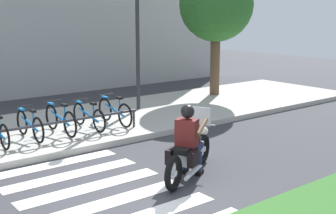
# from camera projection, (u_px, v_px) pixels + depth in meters

# --- Properties ---
(ground_plane) EXTENTS (48.00, 48.00, 0.00)m
(ground_plane) POSITION_uv_depth(u_px,v_px,m) (122.00, 199.00, 7.71)
(ground_plane) COLOR #38383D
(sidewalk) EXTENTS (24.00, 4.40, 0.15)m
(sidewalk) POSITION_uv_depth(u_px,v_px,m) (19.00, 135.00, 11.49)
(sidewalk) COLOR #B7B2A8
(sidewalk) RESTS_ON ground
(crosswalk_stripe_2) EXTENTS (2.80, 0.40, 0.01)m
(crosswalk_stripe_2) POSITION_uv_depth(u_px,v_px,m) (114.00, 201.00, 7.62)
(crosswalk_stripe_2) COLOR white
(crosswalk_stripe_2) RESTS_ON ground
(crosswalk_stripe_3) EXTENTS (2.80, 0.40, 0.01)m
(crosswalk_stripe_3) POSITION_uv_depth(u_px,v_px,m) (91.00, 187.00, 8.23)
(crosswalk_stripe_3) COLOR white
(crosswalk_stripe_3) RESTS_ON ground
(crosswalk_stripe_4) EXTENTS (2.80, 0.40, 0.01)m
(crosswalk_stripe_4) POSITION_uv_depth(u_px,v_px,m) (71.00, 175.00, 8.85)
(crosswalk_stripe_4) COLOR white
(crosswalk_stripe_4) RESTS_ON ground
(crosswalk_stripe_5) EXTENTS (2.80, 0.40, 0.01)m
(crosswalk_stripe_5) POSITION_uv_depth(u_px,v_px,m) (54.00, 164.00, 9.47)
(crosswalk_stripe_5) COLOR white
(crosswalk_stripe_5) RESTS_ON ground
(motorcycle) EXTENTS (2.03, 1.18, 1.24)m
(motorcycle) POSITION_uv_depth(u_px,v_px,m) (190.00, 153.00, 8.71)
(motorcycle) COLOR black
(motorcycle) RESTS_ON ground
(rider) EXTENTS (0.77, 0.71, 1.45)m
(rider) POSITION_uv_depth(u_px,v_px,m) (188.00, 136.00, 8.57)
(rider) COLOR #591919
(rider) RESTS_ON ground
(bicycle_4) EXTENTS (0.48, 1.60, 0.76)m
(bicycle_4) POSITION_uv_depth(u_px,v_px,m) (30.00, 125.00, 10.74)
(bicycle_4) COLOR black
(bicycle_4) RESTS_ON sidewalk
(bicycle_5) EXTENTS (0.48, 1.69, 0.80)m
(bicycle_5) POSITION_uv_depth(u_px,v_px,m) (60.00, 120.00, 11.21)
(bicycle_5) COLOR black
(bicycle_5) RESTS_ON sidewalk
(bicycle_6) EXTENTS (0.48, 1.66, 0.74)m
(bicycle_6) POSITION_uv_depth(u_px,v_px,m) (89.00, 116.00, 11.69)
(bicycle_6) COLOR black
(bicycle_6) RESTS_ON sidewalk
(bicycle_7) EXTENTS (0.48, 1.66, 0.79)m
(bicycle_7) POSITION_uv_depth(u_px,v_px,m) (115.00, 111.00, 12.16)
(bicycle_7) COLOR black
(bicycle_7) RESTS_ON sidewalk
(bike_rack) EXTENTS (6.12, 0.07, 0.49)m
(bike_rack) POSITION_uv_depth(u_px,v_px,m) (22.00, 129.00, 10.06)
(bike_rack) COLOR #333338
(bike_rack) RESTS_ON sidewalk
(street_lamp) EXTENTS (0.28, 0.28, 4.40)m
(street_lamp) POSITION_uv_depth(u_px,v_px,m) (137.00, 28.00, 13.67)
(street_lamp) COLOR #2D2D33
(street_lamp) RESTS_ON ground
(tree_near_rack) EXTENTS (2.66, 2.66, 4.75)m
(tree_near_rack) POSITION_uv_depth(u_px,v_px,m) (216.00, 5.00, 16.04)
(tree_near_rack) COLOR brown
(tree_near_rack) RESTS_ON ground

